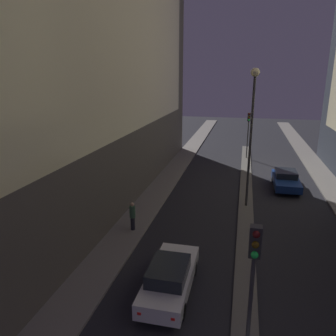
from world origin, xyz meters
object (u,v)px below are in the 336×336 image
at_px(car_left_lane, 170,277).
at_px(car_right_lane, 286,179).
at_px(street_lamp, 252,113).
at_px(traffic_light_near, 253,270).
at_px(pedestrian_on_left_sidewalk, 133,215).
at_px(traffic_light_mid, 248,125).

bearing_deg(car_left_lane, car_right_lane, 67.74).
bearing_deg(street_lamp, car_left_lane, -106.70).
height_order(traffic_light_near, car_left_lane, traffic_light_near).
xyz_separation_m(car_right_lane, pedestrian_on_left_sidewalk, (-9.49, -10.08, 0.31)).
xyz_separation_m(traffic_light_near, car_right_lane, (3.08, 18.35, -2.96)).
relative_size(car_left_lane, pedestrian_on_left_sidewalk, 2.76).
bearing_deg(traffic_light_near, pedestrian_on_left_sidewalk, 127.77).
xyz_separation_m(street_lamp, car_left_lane, (-3.08, -10.27, -5.68)).
height_order(traffic_light_mid, street_lamp, street_lamp).
height_order(street_lamp, pedestrian_on_left_sidewalk, street_lamp).
bearing_deg(pedestrian_on_left_sidewalk, street_lamp, 39.57).
distance_m(street_lamp, car_left_lane, 12.13).
bearing_deg(traffic_light_near, car_left_lane, 132.98).
bearing_deg(street_lamp, traffic_light_near, -90.00).
xyz_separation_m(traffic_light_near, traffic_light_mid, (0.00, 27.44, 0.00)).
distance_m(traffic_light_mid, pedestrian_on_left_sidewalk, 20.38).
bearing_deg(car_left_lane, traffic_light_mid, 82.73).
bearing_deg(pedestrian_on_left_sidewalk, car_right_lane, 46.71).
bearing_deg(street_lamp, pedestrian_on_left_sidewalk, -140.43).
distance_m(traffic_light_mid, car_left_lane, 24.50).
distance_m(street_lamp, car_right_lane, 8.07).
xyz_separation_m(traffic_light_mid, car_left_lane, (-3.08, -24.13, -2.91)).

